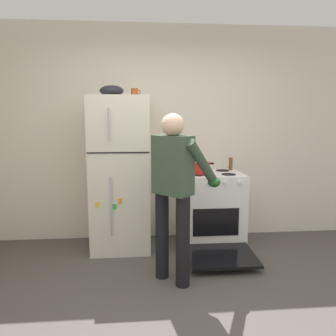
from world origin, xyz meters
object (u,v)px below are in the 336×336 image
at_px(red_pot, 199,168).
at_px(coffee_mug, 135,92).
at_px(stove_range, 210,210).
at_px(pepper_mill, 231,164).
at_px(person_cook, 175,183).
at_px(refrigerator, 120,174).
at_px(mixing_bowl, 112,91).

height_order(red_pot, coffee_mug, coffee_mug).
height_order(stove_range, red_pot, red_pot).
bearing_deg(stove_range, pepper_mill, 35.98).
xyz_separation_m(stove_range, coffee_mug, (-0.90, 0.07, 1.41)).
height_order(coffee_mug, pepper_mill, coffee_mug).
bearing_deg(stove_range, person_cook, -121.29).
relative_size(refrigerator, coffee_mug, 16.07).
height_order(person_cook, red_pot, person_cook).
xyz_separation_m(stove_range, person_cook, (-0.54, -0.89, 0.52)).
relative_size(pepper_mill, mixing_bowl, 0.56).
bearing_deg(coffee_mug, red_pot, -7.65).
relative_size(person_cook, mixing_bowl, 5.85).
relative_size(refrigerator, person_cook, 1.13).
height_order(refrigerator, pepper_mill, refrigerator).
distance_m(person_cook, mixing_bowl, 1.43).
xyz_separation_m(person_cook, coffee_mug, (-0.37, 0.95, 0.89)).
relative_size(coffee_mug, pepper_mill, 0.73).
distance_m(refrigerator, stove_range, 1.18).
bearing_deg(person_cook, red_pot, 66.11).
relative_size(refrigerator, pepper_mill, 11.75).
height_order(red_pot, pepper_mill, pepper_mill).
bearing_deg(person_cook, mixing_bowl, 124.86).
xyz_separation_m(refrigerator, mixing_bowl, (-0.08, 0.00, 0.96)).
height_order(stove_range, pepper_mill, pepper_mill).
height_order(pepper_mill, mixing_bowl, mixing_bowl).
bearing_deg(refrigerator, person_cook, -58.69).
distance_m(refrigerator, red_pot, 0.93).
distance_m(coffee_mug, pepper_mill, 1.49).
relative_size(stove_range, coffee_mug, 10.83).
distance_m(stove_range, mixing_bowl, 1.84).
relative_size(red_pot, pepper_mill, 2.38).
relative_size(refrigerator, red_pot, 4.93).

